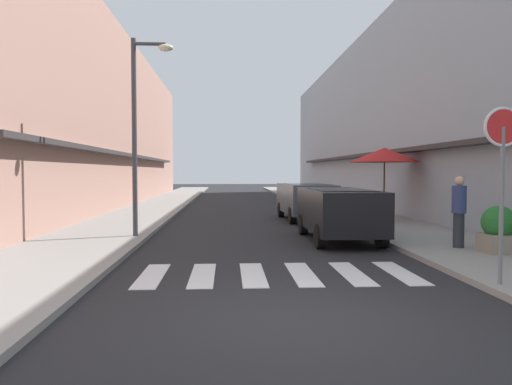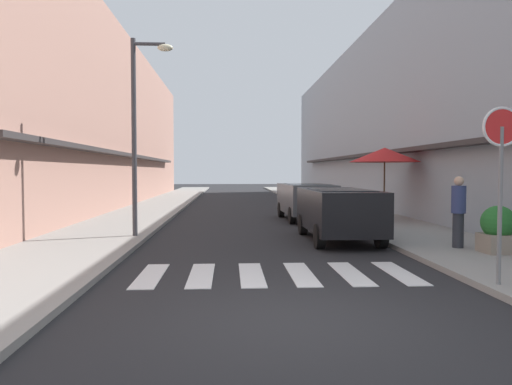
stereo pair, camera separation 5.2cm
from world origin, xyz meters
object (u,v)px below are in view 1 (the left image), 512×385
(cafe_umbrella, at_px, (384,155))
(pedestrian_walking_near, at_px, (459,210))
(parked_car_near, at_px, (339,208))
(round_street_sign, at_px, (503,149))
(street_lamp, at_px, (141,117))
(parked_car_mid, at_px, (306,197))
(planter_corner, at_px, (499,229))

(cafe_umbrella, distance_m, pedestrian_walking_near, 7.11)
(parked_car_near, relative_size, round_street_sign, 1.47)
(round_street_sign, xyz_separation_m, street_lamp, (-6.91, 6.46, 1.19))
(cafe_umbrella, bearing_deg, parked_car_mid, 159.52)
(round_street_sign, distance_m, cafe_umbrella, 10.83)
(parked_car_near, bearing_deg, parked_car_mid, 90.00)
(planter_corner, bearing_deg, round_street_sign, -119.30)
(planter_corner, height_order, pedestrian_walking_near, pedestrian_walking_near)
(pedestrian_walking_near, bearing_deg, parked_car_mid, -149.48)
(street_lamp, distance_m, cafe_umbrella, 9.51)
(pedestrian_walking_near, bearing_deg, street_lamp, -94.86)
(parked_car_mid, relative_size, round_street_sign, 1.46)
(planter_corner, distance_m, pedestrian_walking_near, 1.02)
(parked_car_near, height_order, cafe_umbrella, cafe_umbrella)
(parked_car_mid, relative_size, pedestrian_walking_near, 2.45)
(street_lamp, xyz_separation_m, cafe_umbrella, (8.46, 4.26, -0.94))
(parked_car_near, relative_size, cafe_umbrella, 1.54)
(round_street_sign, bearing_deg, pedestrian_walking_near, 73.31)
(round_street_sign, relative_size, pedestrian_walking_near, 1.67)
(parked_car_near, distance_m, pedestrian_walking_near, 3.23)
(cafe_umbrella, bearing_deg, round_street_sign, -98.20)
(pedestrian_walking_near, bearing_deg, cafe_umbrella, -169.88)
(cafe_umbrella, bearing_deg, planter_corner, -88.89)
(pedestrian_walking_near, bearing_deg, planter_corner, 49.46)
(round_street_sign, xyz_separation_m, cafe_umbrella, (1.54, 10.71, 0.25))
(parked_car_near, distance_m, planter_corner, 4.17)
(planter_corner, xyz_separation_m, pedestrian_walking_near, (-0.56, 0.77, 0.37))
(parked_car_near, height_order, street_lamp, street_lamp)
(parked_car_near, height_order, pedestrian_walking_near, pedestrian_walking_near)
(parked_car_mid, height_order, round_street_sign, round_street_sign)
(cafe_umbrella, relative_size, pedestrian_walking_near, 1.60)
(cafe_umbrella, height_order, pedestrian_walking_near, cafe_umbrella)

